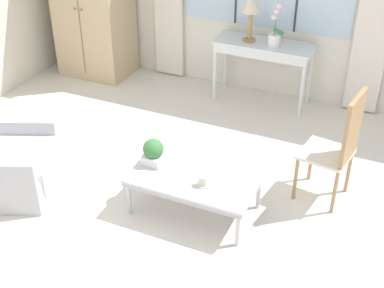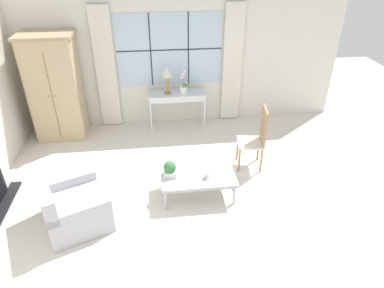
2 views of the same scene
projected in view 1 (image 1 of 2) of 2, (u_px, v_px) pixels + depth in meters
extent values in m
plane|color=silver|center=(155.00, 225.00, 4.80)|extent=(14.00, 14.00, 0.00)
cube|color=silver|center=(377.00, 12.00, 5.96)|extent=(0.40, 0.06, 2.46)
cube|color=tan|center=(93.00, 2.00, 7.06)|extent=(0.92, 0.67, 2.01)
cube|color=#74644C|center=(79.00, 12.00, 6.82)|extent=(0.01, 0.01, 1.69)
sphere|color=#997F4C|center=(75.00, 9.00, 6.81)|extent=(0.03, 0.03, 0.03)
sphere|color=#997F4C|center=(81.00, 10.00, 6.78)|extent=(0.03, 0.03, 0.03)
cube|color=silver|center=(264.00, 44.00, 6.45)|extent=(1.20, 0.46, 0.03)
cube|color=silver|center=(264.00, 49.00, 6.48)|extent=(1.15, 0.44, 0.10)
cylinder|color=silver|center=(215.00, 72.00, 6.70)|extent=(0.04, 0.04, 0.75)
cylinder|color=silver|center=(302.00, 88.00, 6.31)|extent=(0.04, 0.04, 0.75)
cylinder|color=silver|center=(226.00, 60.00, 6.99)|extent=(0.04, 0.04, 0.75)
cylinder|color=silver|center=(310.00, 75.00, 6.61)|extent=(0.04, 0.04, 0.75)
cylinder|color=#9E7F47|center=(249.00, 40.00, 6.48)|extent=(0.16, 0.16, 0.02)
cylinder|color=#9E7F47|center=(250.00, 26.00, 6.38)|extent=(0.06, 0.06, 0.34)
cone|color=beige|center=(251.00, 3.00, 6.24)|extent=(0.24, 0.24, 0.21)
cylinder|color=white|center=(274.00, 40.00, 6.30)|extent=(0.15, 0.15, 0.15)
cylinder|color=#38753D|center=(276.00, 19.00, 6.16)|extent=(0.01, 0.01, 0.38)
cube|color=#38753D|center=(279.00, 32.00, 6.23)|extent=(0.14, 0.02, 0.09)
sphere|color=silver|center=(274.00, 16.00, 6.17)|extent=(0.08, 0.08, 0.08)
sphere|color=silver|center=(277.00, 11.00, 6.12)|extent=(0.08, 0.08, 0.08)
sphere|color=silver|center=(280.00, 5.00, 6.08)|extent=(0.08, 0.08, 0.08)
cube|color=#B2B2B7|center=(9.00, 168.00, 5.20)|extent=(1.13, 1.20, 0.41)
cube|color=#B2B2B7|center=(20.00, 141.00, 5.48)|extent=(0.85, 0.51, 0.55)
cube|color=beige|center=(326.00, 154.00, 4.92)|extent=(0.50, 0.50, 0.03)
cube|color=#9E7A51|center=(352.00, 131.00, 4.67)|extent=(0.10, 0.41, 0.59)
cube|color=#9E7A51|center=(358.00, 98.00, 4.50)|extent=(0.10, 0.43, 0.05)
cylinder|color=#9E7A51|center=(296.00, 179.00, 5.01)|extent=(0.04, 0.04, 0.46)
cylinder|color=#9E7A51|center=(311.00, 160.00, 5.28)|extent=(0.04, 0.04, 0.46)
cylinder|color=#9E7A51|center=(334.00, 192.00, 4.83)|extent=(0.04, 0.04, 0.46)
cylinder|color=#9E7A51|center=(348.00, 172.00, 5.10)|extent=(0.04, 0.04, 0.46)
cube|color=#BCBCC1|center=(194.00, 177.00, 4.78)|extent=(1.15, 0.66, 0.03)
cube|color=#A0A0A4|center=(194.00, 180.00, 4.80)|extent=(1.13, 0.64, 0.04)
cylinder|color=#BCBCC1|center=(129.00, 197.00, 4.85)|extent=(0.04, 0.04, 0.36)
cylinder|color=#BCBCC1|center=(238.00, 229.00, 4.49)|extent=(0.04, 0.04, 0.36)
cylinder|color=#BCBCC1|center=(157.00, 165.00, 5.28)|extent=(0.04, 0.04, 0.36)
cylinder|color=#BCBCC1|center=(259.00, 192.00, 4.92)|extent=(0.04, 0.04, 0.36)
cube|color=white|center=(154.00, 159.00, 4.93)|extent=(0.18, 0.18, 0.09)
sphere|color=#38753D|center=(153.00, 149.00, 4.87)|extent=(0.19, 0.19, 0.19)
cylinder|color=silver|center=(203.00, 185.00, 4.66)|extent=(0.11, 0.11, 0.01)
cylinder|color=beige|center=(203.00, 180.00, 4.63)|extent=(0.08, 0.08, 0.09)
cylinder|color=black|center=(203.00, 176.00, 4.60)|extent=(0.00, 0.00, 0.01)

